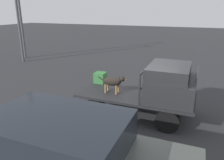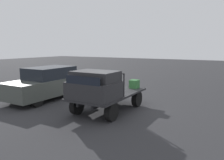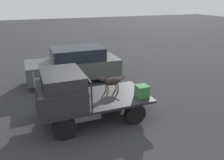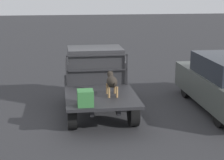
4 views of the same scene
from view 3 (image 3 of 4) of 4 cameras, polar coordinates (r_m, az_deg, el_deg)
ground_plane at (r=7.80m, az=-4.63°, el=-9.75°), size 80.00×80.00×0.00m
flatbed_truck at (r=7.53m, az=-4.75°, el=-6.07°), size 3.75×1.96×0.76m
truck_cab at (r=7.04m, az=-13.34°, el=-2.31°), size 1.44×1.84×1.05m
truck_headboard at (r=7.12m, az=-7.43°, el=-0.58°), size 0.04×1.84×0.94m
dog at (r=7.76m, az=-0.35°, el=-0.39°), size 0.99×0.29×0.64m
cargo_crate at (r=7.52m, az=7.85°, el=-2.88°), size 0.40×0.40×0.40m
parked_sedan at (r=11.00m, az=-9.70°, el=3.99°), size 4.49×1.82×1.67m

